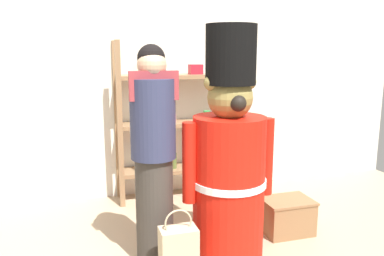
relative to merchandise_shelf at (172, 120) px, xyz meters
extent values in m
cube|color=silver|center=(-0.38, 0.22, 0.47)|extent=(6.40, 0.12, 2.60)
cube|color=#93704C|center=(-0.55, -0.15, -0.01)|extent=(0.05, 0.05, 1.65)
cube|color=#93704C|center=(0.57, -0.15, -0.01)|extent=(0.05, 0.05, 1.65)
cube|color=#93704C|center=(-0.55, 0.15, -0.01)|extent=(0.05, 0.05, 1.65)
cube|color=#93704C|center=(0.57, 0.15, -0.01)|extent=(0.05, 0.05, 1.65)
cube|color=#93704C|center=(0.01, 0.00, -0.54)|extent=(1.12, 0.30, 0.04)
cube|color=#93704C|center=(0.01, 0.00, -0.04)|extent=(1.12, 0.30, 0.04)
cube|color=#93704C|center=(0.01, 0.00, 0.45)|extent=(1.12, 0.30, 0.04)
cylinder|color=yellow|center=(-0.37, 0.01, 0.02)|extent=(0.07, 0.07, 0.08)
cylinder|color=pink|center=(0.01, -0.01, 0.02)|extent=(0.07, 0.07, 0.08)
cylinder|color=green|center=(0.38, -0.01, 0.03)|extent=(0.07, 0.07, 0.11)
cylinder|color=silver|center=(-0.37, 0.01, -0.42)|extent=(0.07, 0.07, 0.19)
cylinder|color=#596B33|center=(0.01, -0.03, -0.44)|extent=(0.07, 0.07, 0.16)
cylinder|color=navy|center=(0.38, -0.01, -0.42)|extent=(0.06, 0.06, 0.20)
cube|color=gold|center=(-0.24, 0.00, 0.56)|extent=(0.16, 0.13, 0.18)
cube|color=#B21E2D|center=(0.26, 0.00, 0.52)|extent=(0.13, 0.11, 0.10)
cylinder|color=red|center=(0.12, -1.33, -0.30)|extent=(0.54, 0.54, 1.07)
cylinder|color=white|center=(0.12, -1.33, -0.25)|extent=(0.56, 0.56, 0.05)
sphere|color=olive|center=(0.12, -1.33, 0.38)|extent=(0.33, 0.33, 0.33)
sphere|color=olive|center=(-0.02, -1.33, 0.49)|extent=(0.12, 0.12, 0.12)
sphere|color=olive|center=(0.26, -1.33, 0.49)|extent=(0.12, 0.12, 0.12)
cylinder|color=black|center=(0.12, -1.33, 0.68)|extent=(0.36, 0.36, 0.42)
cylinder|color=red|center=(-0.18, -1.33, -0.08)|extent=(0.11, 0.11, 0.59)
cylinder|color=red|center=(0.42, -1.33, -0.08)|extent=(0.11, 0.11, 0.59)
sphere|color=black|center=(0.12, -1.47, 0.36)|extent=(0.12, 0.12, 0.12)
cylinder|color=#38332D|center=(-0.44, -1.27, -0.44)|extent=(0.27, 0.27, 0.79)
cylinder|color=#2D3351|center=(-0.44, -1.27, 0.24)|extent=(0.32, 0.32, 0.56)
sphere|color=tan|center=(-0.44, -1.27, 0.61)|extent=(0.20, 0.20, 0.20)
cube|color=#993338|center=(-0.44, -1.33, 0.48)|extent=(0.34, 0.04, 0.20)
sphere|color=black|center=(-0.44, -1.25, 0.66)|extent=(0.19, 0.19, 0.19)
cube|color=#C1AD89|center=(-0.35, -1.61, -0.64)|extent=(0.25, 0.16, 0.40)
torus|color=#C1AD89|center=(-0.35, -1.61, -0.40)|extent=(0.19, 0.01, 0.19)
cube|color=olive|center=(0.74, -1.14, -0.69)|extent=(0.40, 0.31, 0.28)
cube|color=olive|center=(0.74, -1.14, -0.54)|extent=(0.42, 0.32, 0.02)
camera|label=1|loc=(-0.93, -3.93, 0.70)|focal=36.56mm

